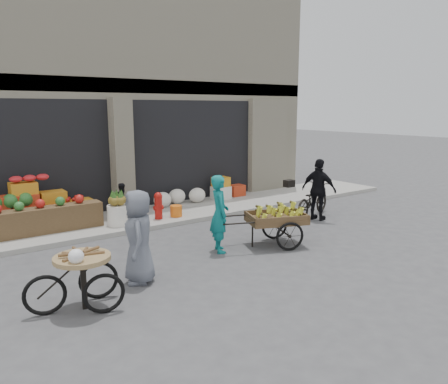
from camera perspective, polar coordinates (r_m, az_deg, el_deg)
ground at (r=8.61m, az=0.46°, el=-9.42°), size 80.00×80.00×0.00m
sidewalk at (r=11.99m, az=-11.21°, el=-3.43°), size 18.00×2.20×0.12m
building at (r=15.31m, az=-17.99°, el=11.83°), size 14.00×6.45×7.00m
fruit_display at (r=11.36m, az=-23.37°, el=-1.76°), size 3.10×1.12×1.24m
pineapple_bin at (r=11.19m, az=-13.69°, el=-2.94°), size 0.52×0.52×0.50m
fire_hydrant at (r=11.56m, az=-8.58°, el=-1.63°), size 0.22×0.22×0.71m
orange_bucket at (r=11.80m, az=-6.27°, el=-2.48°), size 0.32×0.32×0.30m
right_bay_goods at (r=13.67m, az=-2.34°, el=0.03°), size 3.35×0.60×0.70m
seated_person at (r=11.83m, az=-13.05°, el=-1.09°), size 0.51×0.43×0.93m
banana_cart at (r=9.64m, az=6.60°, el=-3.25°), size 2.27×1.51×0.88m
vendor_woman at (r=9.13m, az=-0.59°, el=-2.85°), size 0.59×0.70×1.64m
tricycle_cart at (r=6.96m, az=-18.00°, el=-10.05°), size 1.46×1.00×0.95m
vendor_grey at (r=7.68m, az=-11.08°, el=-5.74°), size 0.79×0.94×1.63m
bicycle at (r=12.46m, az=11.47°, el=-1.06°), size 1.81×1.07×0.90m
cyclist at (r=11.98m, az=12.29°, el=0.29°), size 0.67×1.05×1.66m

